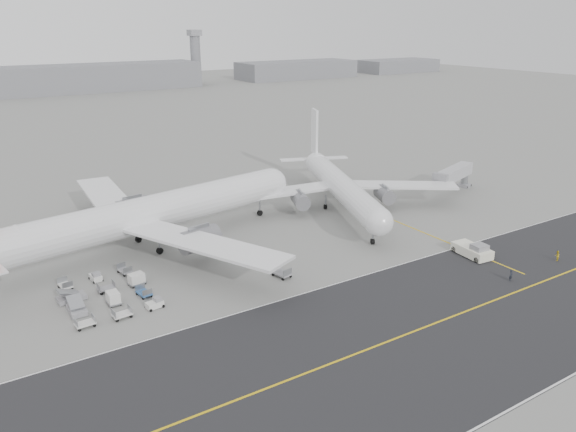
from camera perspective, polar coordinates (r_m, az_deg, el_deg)
ground at (r=82.03m, az=1.73°, el=-6.99°), size 700.00×700.00×0.00m
taxiway at (r=72.89m, az=13.23°, el=-11.13°), size 220.00×59.00×0.03m
horizon_buildings at (r=330.59m, az=-20.26°, el=11.78°), size 520.00×28.00×28.00m
control_tower at (r=355.72m, az=-9.38°, el=15.76°), size 7.00×7.00×31.25m
airliner_a at (r=95.68m, az=-14.02°, el=0.23°), size 60.10×58.95×20.90m
airliner_b at (r=113.39m, az=5.31°, el=3.12°), size 46.36×47.23×17.07m
pushback_tug at (r=95.94m, az=18.27°, el=-3.33°), size 3.72×8.74×2.47m
jet_bridge at (r=128.81m, az=16.49°, el=4.02°), size 15.89×7.89×5.99m
gse_cluster at (r=82.19m, az=-17.73°, el=-7.91°), size 18.22×21.52×1.85m
stray_dolly at (r=84.41m, az=-0.65°, el=-6.19°), size 2.27×3.12×1.74m
ground_crew_a at (r=89.03m, az=21.71°, el=-5.62°), size 0.73×0.57×1.76m
ground_crew_b at (r=99.23m, az=25.66°, el=-3.67°), size 0.99×0.89×1.67m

